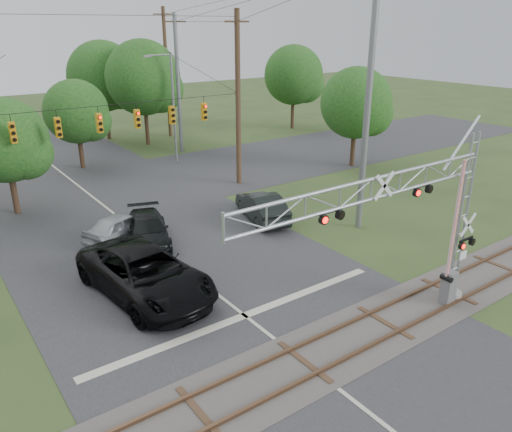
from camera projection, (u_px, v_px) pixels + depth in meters
ground at (348, 397)px, 15.08m from camera, size 160.00×160.00×0.00m
road_main at (189, 272)px, 22.65m from camera, size 14.00×90.00×0.02m
road_cross at (88, 193)px, 33.25m from camera, size 90.00×12.00×0.02m
railroad_track at (304, 362)px, 16.58m from camera, size 90.00×3.20×0.17m
crossing_gantry at (412, 218)px, 17.16m from camera, size 11.41×0.88×6.87m
traffic_signal_span at (114, 115)px, 28.67m from camera, size 19.34×0.36×11.50m
pickup_black at (145, 274)px, 20.44m from camera, size 4.03×7.40×1.97m
car_dark at (148, 230)px, 25.50m from camera, size 3.46×5.28×1.42m
sedan_silver at (121, 226)px, 25.96m from camera, size 4.59×3.17×1.45m
suv_dark at (262, 206)px, 28.51m from camera, size 2.95×5.14×1.60m
streetlight at (171, 103)px, 38.78m from camera, size 2.29×0.24×8.59m
utility_poles at (127, 97)px, 32.32m from camera, size 26.16×28.38×13.85m
treeline at (35, 91)px, 39.50m from camera, size 54.95×28.36×9.54m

